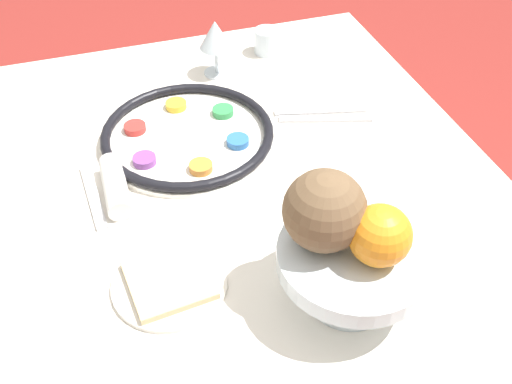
% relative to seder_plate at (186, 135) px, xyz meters
% --- Properties ---
extents(dining_table, '(1.14, 1.10, 0.74)m').
position_rel_seder_plate_xyz_m(dining_table, '(0.15, 0.00, -0.39)').
color(dining_table, silver).
rests_on(dining_table, ground_plane).
extents(seder_plate, '(0.35, 0.35, 0.03)m').
position_rel_seder_plate_xyz_m(seder_plate, '(0.00, 0.00, 0.00)').
color(seder_plate, white).
rests_on(seder_plate, dining_table).
extents(wine_glass, '(0.07, 0.07, 0.13)m').
position_rel_seder_plate_xyz_m(wine_glass, '(-0.23, 0.13, 0.08)').
color(wine_glass, silver).
rests_on(wine_glass, dining_table).
extents(fruit_stand, '(0.23, 0.23, 0.11)m').
position_rel_seder_plate_xyz_m(fruit_stand, '(0.46, 0.15, 0.07)').
color(fruit_stand, silver).
rests_on(fruit_stand, dining_table).
extents(orange_fruit, '(0.09, 0.09, 0.09)m').
position_rel_seder_plate_xyz_m(orange_fruit, '(0.48, 0.17, 0.14)').
color(orange_fruit, orange).
rests_on(orange_fruit, fruit_stand).
extents(coconut, '(0.12, 0.12, 0.12)m').
position_rel_seder_plate_xyz_m(coconut, '(0.43, 0.11, 0.15)').
color(coconut, brown).
rests_on(coconut, fruit_stand).
extents(bread_plate, '(0.18, 0.18, 0.02)m').
position_rel_seder_plate_xyz_m(bread_plate, '(0.35, -0.11, -0.01)').
color(bread_plate, silver).
rests_on(bread_plate, dining_table).
extents(napkin_roll, '(0.14, 0.04, 0.04)m').
position_rel_seder_plate_xyz_m(napkin_roll, '(0.12, -0.16, 0.01)').
color(napkin_roll, white).
rests_on(napkin_roll, dining_table).
extents(cup_near, '(0.06, 0.06, 0.06)m').
position_rel_seder_plate_xyz_m(cup_near, '(-0.29, 0.27, 0.01)').
color(cup_near, silver).
rests_on(cup_near, dining_table).
extents(fork_left, '(0.07, 0.20, 0.01)m').
position_rel_seder_plate_xyz_m(fork_left, '(-0.01, 0.30, -0.01)').
color(fork_left, silver).
rests_on(fork_left, dining_table).
extents(fork_right, '(0.08, 0.19, 0.01)m').
position_rel_seder_plate_xyz_m(fork_right, '(0.02, 0.30, -0.01)').
color(fork_right, silver).
rests_on(fork_right, dining_table).
extents(spoon, '(0.18, 0.03, 0.01)m').
position_rel_seder_plate_xyz_m(spoon, '(0.11, -0.20, -0.01)').
color(spoon, silver).
rests_on(spoon, dining_table).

